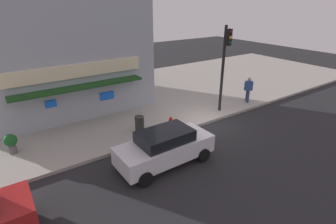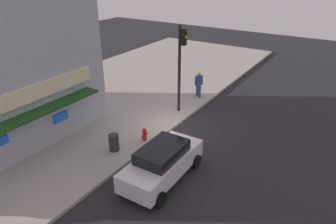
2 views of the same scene
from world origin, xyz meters
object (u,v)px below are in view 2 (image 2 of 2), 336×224
(fire_hydrant, at_px, (145,134))
(trash_can, at_px, (114,143))
(traffic_light, at_px, (181,58))
(parked_car_white, at_px, (162,162))
(pedestrian, at_px, (199,83))

(fire_hydrant, distance_m, trash_can, 1.77)
(traffic_light, height_order, parked_car_white, traffic_light)
(traffic_light, relative_size, parked_car_white, 1.22)
(traffic_light, xyz_separation_m, pedestrian, (2.75, 0.12, -2.45))
(trash_can, bearing_deg, fire_hydrant, -23.91)
(trash_can, xyz_separation_m, parked_car_white, (-0.44, -3.20, 0.25))
(trash_can, height_order, parked_car_white, parked_car_white)
(traffic_light, bearing_deg, pedestrian, 2.50)
(trash_can, relative_size, parked_car_white, 0.20)
(fire_hydrant, xyz_separation_m, trash_can, (-1.62, 0.72, 0.09))
(traffic_light, distance_m, trash_can, 6.56)
(fire_hydrant, bearing_deg, parked_car_white, -129.63)
(trash_can, relative_size, pedestrian, 0.49)
(fire_hydrant, height_order, parked_car_white, parked_car_white)
(pedestrian, xyz_separation_m, parked_car_white, (-9.00, -2.87, -0.31))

